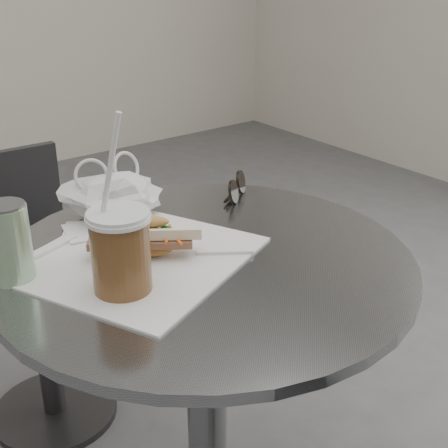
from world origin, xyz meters
TOP-DOWN VIEW (x-y plane):
  - cafe_table at (0.00, 0.20)m, footprint 0.76×0.76m
  - chair_far at (-0.10, 0.87)m, footprint 0.40×0.40m
  - sandwich_paper at (-0.10, 0.27)m, footprint 0.48×0.47m
  - banh_mi at (-0.09, 0.27)m, footprint 0.23×0.20m
  - iced_coffee at (-0.18, 0.18)m, footprint 0.10×0.10m
  - sunglasses at (0.23, 0.39)m, footprint 0.11×0.09m
  - plastic_bag at (-0.04, 0.45)m, footprint 0.20×0.16m
  - napkin_stack at (-0.12, 0.42)m, footprint 0.14×0.14m
  - drink_can at (-0.30, 0.33)m, footprint 0.07×0.07m

SIDE VIEW (x-z plane):
  - chair_far at x=-0.10m, z-range -0.04..0.71m
  - cafe_table at x=0.00m, z-range 0.10..0.84m
  - sandwich_paper at x=-0.10m, z-range 0.74..0.74m
  - napkin_stack at x=-0.12m, z-range 0.74..0.75m
  - sunglasses at x=0.23m, z-range 0.73..0.79m
  - banh_mi at x=-0.09m, z-range 0.74..0.82m
  - plastic_bag at x=-0.04m, z-range 0.74..0.84m
  - drink_can at x=-0.30m, z-range 0.74..0.88m
  - iced_coffee at x=-0.18m, z-range 0.66..0.96m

